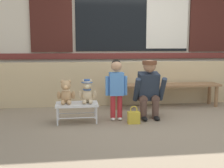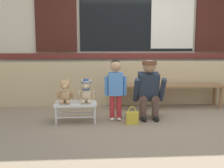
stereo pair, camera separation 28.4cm
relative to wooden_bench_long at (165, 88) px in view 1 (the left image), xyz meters
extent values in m
plane|color=#84725B|center=(-0.49, -1.06, -0.37)|extent=(60.00, 60.00, 0.00)
cube|color=tan|center=(-0.49, 0.37, 0.05)|extent=(6.86, 0.25, 0.85)
cube|color=beige|center=(-0.49, 0.89, 1.41)|extent=(7.00, 0.20, 3.56)
cube|color=maroon|center=(-0.49, 0.77, 0.58)|extent=(6.44, 0.04, 0.12)
cube|color=black|center=(-0.49, 0.78, 1.38)|extent=(2.40, 0.03, 1.40)
cube|color=silver|center=(0.25, 0.76, 1.38)|extent=(0.91, 0.02, 1.29)
cube|color=#3D1914|center=(-2.17, 0.77, 1.38)|extent=(0.84, 0.05, 1.43)
cube|color=#3D1914|center=(1.19, 0.77, 1.38)|extent=(0.84, 0.05, 1.43)
cube|color=#8E6642|center=(0.00, -0.14, 0.05)|extent=(2.10, 0.11, 0.04)
cube|color=#8E6642|center=(0.00, 0.00, 0.05)|extent=(2.10, 0.11, 0.04)
cube|color=#8E6642|center=(0.00, 0.14, 0.05)|extent=(2.10, 0.11, 0.04)
cylinder|color=#8E6642|center=(-0.97, -0.14, -0.17)|extent=(0.07, 0.07, 0.40)
cylinder|color=#8E6642|center=(-0.97, 0.14, -0.17)|extent=(0.07, 0.07, 0.40)
cylinder|color=#8E6642|center=(0.97, -0.14, -0.17)|extent=(0.07, 0.07, 0.40)
cylinder|color=#8E6642|center=(0.97, 0.14, -0.17)|extent=(0.07, 0.07, 0.40)
cube|color=silver|center=(-1.70, -0.88, -0.09)|extent=(0.64, 0.36, 0.04)
cylinder|color=silver|center=(-1.99, -1.03, -0.24)|extent=(0.02, 0.02, 0.26)
cylinder|color=silver|center=(-1.99, -0.73, -0.24)|extent=(0.02, 0.02, 0.26)
cylinder|color=silver|center=(-1.41, -1.03, -0.24)|extent=(0.02, 0.02, 0.26)
cylinder|color=silver|center=(-1.41, -0.73, -0.24)|extent=(0.02, 0.02, 0.26)
cylinder|color=silver|center=(-1.70, -1.03, -0.27)|extent=(0.58, 0.02, 0.02)
cylinder|color=silver|center=(-1.70, -0.73, -0.27)|extent=(0.58, 0.02, 0.02)
ellipsoid|color=tan|center=(-1.86, -0.86, 0.04)|extent=(0.17, 0.14, 0.22)
sphere|color=tan|center=(-1.86, -0.87, 0.20)|extent=(0.15, 0.15, 0.15)
sphere|color=#F4C188|center=(-1.86, -0.93, 0.19)|extent=(0.06, 0.06, 0.06)
sphere|color=tan|center=(-1.91, -0.86, 0.26)|extent=(0.06, 0.06, 0.06)
ellipsoid|color=tan|center=(-1.97, -0.89, 0.06)|extent=(0.06, 0.11, 0.16)
ellipsoid|color=tan|center=(-1.90, -0.98, -0.04)|extent=(0.06, 0.15, 0.06)
sphere|color=tan|center=(-1.81, -0.86, 0.26)|extent=(0.06, 0.06, 0.06)
ellipsoid|color=tan|center=(-1.75, -0.89, 0.06)|extent=(0.06, 0.11, 0.16)
ellipsoid|color=tan|center=(-1.81, -0.98, -0.04)|extent=(0.06, 0.15, 0.06)
torus|color=beige|center=(-1.86, -0.87, 0.13)|extent=(0.13, 0.13, 0.02)
ellipsoid|color=#CCB289|center=(-1.54, -0.86, 0.04)|extent=(0.17, 0.14, 0.22)
sphere|color=#CCB289|center=(-1.54, -0.87, 0.20)|extent=(0.15, 0.15, 0.15)
sphere|color=#FFEEBB|center=(-1.54, -0.93, 0.19)|extent=(0.06, 0.06, 0.06)
sphere|color=#CCB289|center=(-1.59, -0.86, 0.26)|extent=(0.06, 0.06, 0.06)
ellipsoid|color=#CCB289|center=(-1.65, -0.89, 0.06)|extent=(0.06, 0.11, 0.16)
ellipsoid|color=#CCB289|center=(-1.58, -0.98, -0.04)|extent=(0.06, 0.15, 0.06)
sphere|color=#CCB289|center=(-1.49, -0.86, 0.26)|extent=(0.06, 0.06, 0.06)
ellipsoid|color=#CCB289|center=(-1.43, -0.89, 0.06)|extent=(0.06, 0.11, 0.16)
ellipsoid|color=#CCB289|center=(-1.49, -0.98, -0.04)|extent=(0.06, 0.15, 0.06)
torus|color=#335699|center=(-1.54, -0.87, 0.13)|extent=(0.13, 0.13, 0.02)
cylinder|color=#335699|center=(-1.54, -0.87, 0.24)|extent=(0.17, 0.17, 0.01)
cylinder|color=#335699|center=(-1.54, -0.87, 0.27)|extent=(0.10, 0.10, 0.04)
cylinder|color=#B7282D|center=(-1.13, -0.84, -0.15)|extent=(0.08, 0.08, 0.36)
ellipsoid|color=silver|center=(-1.13, -0.86, -0.35)|extent=(0.07, 0.12, 0.05)
cylinder|color=#B7282D|center=(-1.02, -0.84, -0.15)|extent=(0.08, 0.08, 0.36)
ellipsoid|color=silver|center=(-1.02, -0.86, -0.35)|extent=(0.07, 0.12, 0.05)
cube|color=#4C84CC|center=(-1.08, -0.84, 0.21)|extent=(0.22, 0.15, 0.36)
cylinder|color=#4C84CC|center=(-1.22, -0.84, 0.18)|extent=(0.06, 0.06, 0.30)
cylinder|color=#4C84CC|center=(-0.93, -0.84, 0.18)|extent=(0.06, 0.06, 0.30)
sphere|color=tan|center=(-1.08, -0.84, 0.49)|extent=(0.17, 0.17, 0.17)
sphere|color=black|center=(-1.08, -0.83, 0.51)|extent=(0.16, 0.16, 0.16)
cylinder|color=brown|center=(-0.64, -0.85, -0.22)|extent=(0.11, 0.11, 0.30)
cylinder|color=brown|center=(-0.64, -0.71, -0.05)|extent=(0.13, 0.32, 0.13)
ellipsoid|color=black|center=(-0.64, -0.93, -0.34)|extent=(0.09, 0.20, 0.06)
cylinder|color=brown|center=(-0.44, -0.85, -0.22)|extent=(0.11, 0.11, 0.30)
cylinder|color=brown|center=(-0.44, -0.71, -0.05)|extent=(0.13, 0.32, 0.13)
ellipsoid|color=black|center=(-0.44, -0.93, -0.34)|extent=(0.09, 0.20, 0.06)
cube|color=#232D3D|center=(-0.54, -0.74, 0.15)|extent=(0.32, 0.30, 0.47)
cylinder|color=#232D3D|center=(-0.75, -0.84, 0.11)|extent=(0.08, 0.28, 0.40)
cylinder|color=#232D3D|center=(-0.33, -0.84, 0.11)|extent=(0.08, 0.28, 0.40)
sphere|color=#9E7051|center=(-0.54, -0.81, 0.48)|extent=(0.20, 0.20, 0.20)
cylinder|color=brown|center=(-0.54, -0.81, 0.53)|extent=(0.23, 0.23, 0.06)
cube|color=brown|center=(-0.35, -0.65, 0.01)|extent=(0.10, 0.22, 0.16)
cube|color=gold|center=(-0.85, -1.07, -0.28)|extent=(0.18, 0.11, 0.18)
torus|color=gold|center=(-0.85, -1.07, -0.16)|extent=(0.11, 0.01, 0.11)
camera|label=1|loc=(-1.72, -5.11, 0.81)|focal=44.86mm
camera|label=2|loc=(-1.44, -5.14, 0.81)|focal=44.86mm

